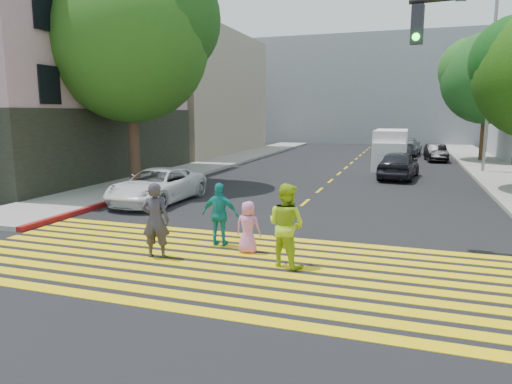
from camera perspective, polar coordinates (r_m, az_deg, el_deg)
The scene contains 20 objects.
ground at distance 9.38m, azimuth -5.91°, elevation -11.46°, with size 120.00×120.00×0.00m, color black.
sidewalk_left at distance 32.49m, azimuth -3.65°, elevation 3.93°, with size 3.00×40.00×0.15m, color gray.
curb_red at distance 17.80m, azimuth -18.34°, elevation -1.43°, with size 0.20×8.00×0.16m, color maroon.
crosswalk at distance 10.48m, azimuth -3.02°, elevation -9.07°, with size 13.40×5.30×0.01m.
lane_line at distance 30.86m, azimuth 11.53°, elevation 3.31°, with size 0.12×34.40×0.01m.
building_left_pink at distance 28.02m, azimuth -26.67°, elevation 11.21°, with size 12.10×14.10×11.00m.
building_left_tan at distance 41.00m, azimuth -10.46°, elevation 11.90°, with size 12.00×16.00×10.00m, color tan.
backdrop_block at distance 56.13m, azimuth 15.01°, elevation 12.15°, with size 30.00×8.00×12.00m, color gray.
tree_left at distance 22.22m, azimuth -15.29°, elevation 18.53°, with size 8.89×8.70×10.22m.
tree_right_far at distance 35.72m, azimuth 27.25°, elevation 13.09°, with size 8.23×7.95×9.03m.
pedestrian_man at distance 11.03m, azimuth -12.44°, elevation -3.48°, with size 0.66×0.43×1.81m, color #34313F.
pedestrian_woman at distance 10.19m, azimuth 3.80°, elevation -4.15°, with size 0.92×0.71×1.88m, color #A7CE1F.
pedestrian_child at distance 11.20m, azimuth -0.99°, elevation -4.41°, with size 0.63×0.41×1.29m, color pink.
pedestrian_extra at distance 11.77m, azimuth -4.53°, elevation -2.84°, with size 0.97×0.40×1.65m, color teal.
white_sedan at distance 17.89m, azimuth -12.24°, elevation 0.77°, with size 2.17×4.70×1.31m, color white.
dark_car_near at distance 25.07m, azimuth 17.42°, elevation 3.29°, with size 1.75×4.36×1.49m, color black.
silver_car at distance 39.40m, azimuth 18.29°, elevation 5.44°, with size 2.04×5.02×1.46m, color gray.
dark_car_parked at distance 35.15m, azimuth 21.55°, elevation 4.57°, with size 1.27×3.64×1.20m, color black.
white_van at distance 29.48m, azimuth 16.44°, elevation 5.01°, with size 1.94×5.06×2.38m.
street_lamp at distance 28.83m, azimuth 26.91°, elevation 13.14°, with size 2.20×0.60×9.73m.
Camera 1 is at (3.65, -7.95, 3.40)m, focal length 32.00 mm.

